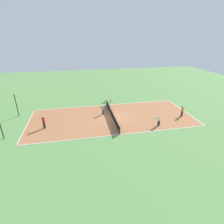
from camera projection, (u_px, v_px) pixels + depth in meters
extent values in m
plane|color=#60934C|center=(112.00, 117.00, 26.77)|extent=(80.00, 80.00, 0.00)
cube|color=#AD6B42|center=(112.00, 117.00, 26.76)|extent=(10.46, 24.52, 0.02)
cube|color=white|center=(120.00, 135.00, 22.12)|extent=(0.10, 24.52, 0.00)
cube|color=white|center=(106.00, 105.00, 31.40)|extent=(0.10, 24.52, 0.00)
cube|color=white|center=(184.00, 111.00, 28.94)|extent=(10.46, 0.10, 0.00)
cube|color=white|center=(27.00, 125.00, 24.58)|extent=(10.46, 0.10, 0.00)
cube|color=white|center=(112.00, 117.00, 26.76)|extent=(10.46, 0.10, 0.00)
cylinder|color=black|center=(120.00, 131.00, 21.99)|extent=(0.10, 0.10, 1.07)
cylinder|color=black|center=(106.00, 102.00, 31.09)|extent=(0.10, 0.10, 1.07)
cube|color=black|center=(112.00, 114.00, 26.55)|extent=(10.16, 0.03, 1.02)
cube|color=white|center=(112.00, 111.00, 26.36)|extent=(10.16, 0.04, 0.06)
cube|color=olive|center=(108.00, 100.00, 32.50)|extent=(0.36, 1.47, 0.04)
cylinder|color=#4C4C51|center=(111.00, 101.00, 32.70)|extent=(0.08, 0.08, 0.41)
cylinder|color=#4C4C51|center=(105.00, 102.00, 32.49)|extent=(0.08, 0.08, 0.41)
cube|color=navy|center=(103.00, 112.00, 27.57)|extent=(0.32, 0.32, 0.77)
cylinder|color=gray|center=(103.00, 108.00, 27.30)|extent=(0.51, 0.51, 0.54)
sphere|color=#A87A56|center=(103.00, 106.00, 27.15)|extent=(0.23, 0.23, 0.23)
cylinder|color=#262626|center=(101.00, 107.00, 27.39)|extent=(0.21, 0.23, 0.03)
torus|color=black|center=(100.00, 107.00, 27.52)|extent=(0.43, 0.43, 0.02)
cube|color=black|center=(182.00, 113.00, 27.02)|extent=(0.28, 0.24, 0.86)
cylinder|color=orange|center=(183.00, 109.00, 26.72)|extent=(0.41, 0.41, 0.60)
sphere|color=beige|center=(183.00, 107.00, 26.54)|extent=(0.26, 0.26, 0.26)
cylinder|color=#262626|center=(182.00, 107.00, 26.95)|extent=(0.28, 0.08, 0.03)
torus|color=black|center=(181.00, 107.00, 27.21)|extent=(0.35, 0.35, 0.02)
cube|color=black|center=(159.00, 123.00, 24.23)|extent=(0.21, 0.26, 0.76)
cylinder|color=silver|center=(159.00, 119.00, 23.97)|extent=(0.37, 0.37, 0.53)
sphere|color=beige|center=(160.00, 116.00, 23.82)|extent=(0.23, 0.23, 0.23)
cylinder|color=#262626|center=(157.00, 118.00, 23.85)|extent=(0.04, 0.28, 0.03)
torus|color=black|center=(155.00, 118.00, 23.80)|extent=(0.31, 0.31, 0.02)
cube|color=black|center=(44.00, 125.00, 23.48)|extent=(0.29, 0.32, 0.91)
cylinder|color=red|center=(43.00, 120.00, 23.16)|extent=(0.49, 0.49, 0.64)
sphere|color=tan|center=(43.00, 117.00, 22.98)|extent=(0.27, 0.27, 0.27)
cylinder|color=#262626|center=(41.00, 119.00, 23.18)|extent=(0.16, 0.26, 0.03)
torus|color=black|center=(39.00, 118.00, 23.25)|extent=(0.41, 0.41, 0.02)
sphere|color=#CCE033|center=(125.00, 108.00, 29.82)|extent=(0.07, 0.07, 0.07)
sphere|color=#CCE033|center=(141.00, 115.00, 27.52)|extent=(0.07, 0.07, 0.07)
cylinder|color=black|center=(0.00, 126.00, 20.59)|extent=(0.12, 0.12, 3.57)
cylinder|color=black|center=(17.00, 105.00, 26.45)|extent=(0.12, 0.12, 3.57)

